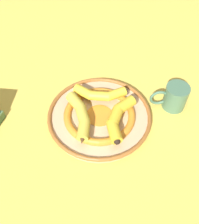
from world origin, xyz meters
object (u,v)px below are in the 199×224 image
banana_a (99,94)px  banana_c (81,116)px  decorative_bowl (100,116)px  coffee_mug (175,97)px  banana_b (119,117)px

banana_a → banana_c: bearing=-115.4°
decorative_bowl → banana_a: banana_a is taller
decorative_bowl → banana_a: 0.08m
coffee_mug → decorative_bowl: bearing=8.9°
decorative_bowl → banana_c: 0.08m
banana_a → coffee_mug: 0.27m
banana_b → banana_c: same height
decorative_bowl → banana_c: bearing=161.3°
banana_c → coffee_mug: bearing=-89.6°
banana_c → banana_b: bearing=-106.5°
banana_a → coffee_mug: coffee_mug is taller
decorative_bowl → banana_b: bearing=-71.4°
banana_a → banana_b: 0.12m
banana_b → decorative_bowl: bearing=-97.4°
banana_a → banana_b: banana_b is taller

